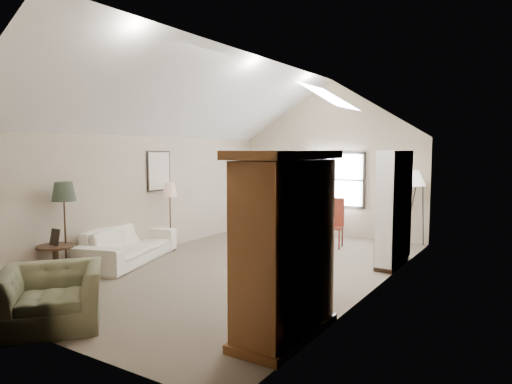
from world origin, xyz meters
The scene contains 18 objects.
room_shell centered at (0.00, 0.00, 3.21)m, with size 5.01×8.01×4.00m.
window centered at (0.10, 3.96, 1.45)m, with size 1.72×0.08×1.42m, color black.
skylight centered at (1.30, 0.90, 3.22)m, with size 0.80×1.20×0.52m, color white, non-canonical shape.
wall_art centered at (-1.88, 1.94, 1.73)m, with size 1.97×3.71×0.88m.
armoire centered at (2.18, -2.40, 1.10)m, with size 0.60×1.50×2.20m, color brown.
tv_alcove centered at (2.34, 1.60, 1.15)m, with size 0.32×1.30×2.10m, color white.
media_console centered at (2.32, 1.60, 0.30)m, with size 0.34×1.18×0.60m, color #382316.
tv_panel centered at (2.32, 1.60, 0.92)m, with size 0.05×0.90×0.55m, color black.
sofa centered at (-2.20, -0.85, 0.36)m, with size 2.44×0.96×0.71m, color silver.
armchair_near centered at (-0.42, -3.70, 0.38)m, with size 1.16×1.02×0.76m, color #6D6D4C.
armchair_far centered at (-0.56, 2.87, 0.41)m, with size 0.88×0.91×0.83m, color #5A5B40.
coffee_table centered at (0.11, 0.40, 0.26)m, with size 1.00×0.56×0.51m, color #3C2718.
bowl centered at (0.11, 0.40, 0.54)m, with size 0.24×0.24×0.06m, color #321B14.
side_table centered at (-2.20, -2.45, 0.31)m, with size 0.61×0.61×0.61m, color #392317.
side_chair centered at (0.71, 2.53, 0.56)m, with size 0.43×0.43×1.12m, color maroon.
tripod_lamp centered at (2.20, 3.70, 0.89)m, with size 0.52×0.52×1.78m, color white, non-canonical shape.
dark_lamp centered at (-2.20, -2.25, 0.85)m, with size 0.41×0.41×1.70m, color #242B1E, non-canonical shape.
tan_lamp centered at (-2.20, 0.35, 0.77)m, with size 0.31×0.31×1.53m, color tan, non-canonical shape.
Camera 1 is at (4.70, -7.03, 2.22)m, focal length 32.00 mm.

